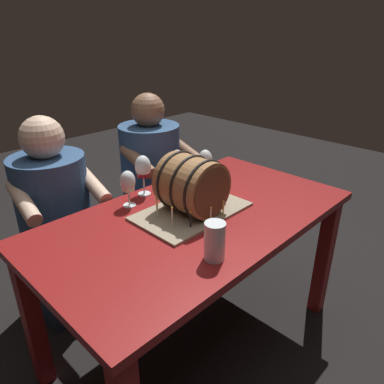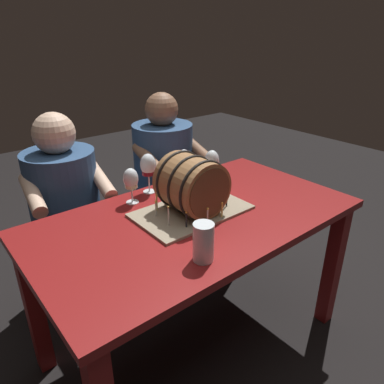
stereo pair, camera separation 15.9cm
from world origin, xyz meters
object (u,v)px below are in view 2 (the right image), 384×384
(dining_table, at_px, (196,237))
(beer_pint, at_px, (203,244))
(wine_glass_empty, at_px, (212,162))
(person_seated_left, at_px, (68,219))
(wine_glass_rose, at_px, (184,162))
(wine_glass_white, at_px, (131,180))
(person_seated_right, at_px, (164,186))
(barrel_cake, at_px, (192,187))
(wine_glass_red, at_px, (148,166))

(dining_table, xyz_separation_m, beer_pint, (-0.20, -0.28, 0.18))
(wine_glass_empty, bearing_deg, person_seated_left, 139.85)
(wine_glass_rose, relative_size, wine_glass_white, 1.10)
(person_seated_right, bearing_deg, wine_glass_white, -138.51)
(barrel_cake, distance_m, beer_pint, 0.37)
(wine_glass_empty, distance_m, person_seated_right, 0.61)
(beer_pint, bearing_deg, barrel_cake, 56.80)
(dining_table, height_order, wine_glass_white, wine_glass_white)
(person_seated_right, bearing_deg, wine_glass_red, -133.21)
(wine_glass_red, distance_m, person_seated_right, 0.61)
(dining_table, relative_size, wine_glass_rose, 7.58)
(wine_glass_rose, distance_m, beer_pint, 0.70)
(barrel_cake, height_order, wine_glass_white, barrel_cake)
(barrel_cake, relative_size, wine_glass_rose, 2.65)
(wine_glass_empty, xyz_separation_m, beer_pint, (-0.48, -0.48, -0.06))
(wine_glass_empty, distance_m, beer_pint, 0.68)
(dining_table, relative_size, barrel_cake, 2.86)
(wine_glass_white, xyz_separation_m, person_seated_left, (-0.18, 0.43, -0.33))
(barrel_cake, height_order, wine_glass_empty, barrel_cake)
(barrel_cake, xyz_separation_m, wine_glass_rose, (0.18, 0.28, -0.00))
(wine_glass_empty, xyz_separation_m, wine_glass_red, (-0.30, 0.14, 0.01))
(wine_glass_red, distance_m, beer_pint, 0.64)
(wine_glass_white, relative_size, beer_pint, 1.19)
(dining_table, relative_size, wine_glass_empty, 7.53)
(barrel_cake, bearing_deg, wine_glass_rose, 57.65)
(beer_pint, distance_m, person_seated_right, 1.15)
(dining_table, relative_size, wine_glass_white, 8.33)
(wine_glass_white, distance_m, wine_glass_red, 0.14)
(wine_glass_empty, height_order, person_seated_right, person_seated_right)
(wine_glass_white, distance_m, beer_pint, 0.57)
(wine_glass_rose, xyz_separation_m, beer_pint, (-0.38, -0.59, -0.06))
(beer_pint, distance_m, person_seated_left, 1.04)
(wine_glass_red, xyz_separation_m, person_seated_right, (0.35, 0.38, -0.33))
(dining_table, xyz_separation_m, barrel_cake, (0.00, 0.03, 0.24))
(wine_glass_white, height_order, person_seated_right, person_seated_right)
(dining_table, bearing_deg, person_seated_right, 65.27)
(wine_glass_white, relative_size, person_seated_right, 0.15)
(wine_glass_red, height_order, person_seated_left, person_seated_left)
(wine_glass_rose, distance_m, wine_glass_white, 0.33)
(wine_glass_rose, bearing_deg, barrel_cake, -122.35)
(person_seated_right, bearing_deg, wine_glass_rose, -110.36)
(wine_glass_empty, bearing_deg, wine_glass_red, 155.73)
(wine_glass_rose, relative_size, person_seated_left, 0.17)
(wine_glass_rose, distance_m, wine_glass_red, 0.21)
(wine_glass_white, xyz_separation_m, wine_glass_red, (0.13, 0.05, 0.02))
(beer_pint, height_order, person_seated_left, person_seated_left)
(wine_glass_rose, height_order, person_seated_right, person_seated_right)
(person_seated_right, bearing_deg, dining_table, -114.73)
(barrel_cake, distance_m, person_seated_left, 0.83)
(wine_glass_rose, xyz_separation_m, person_seated_left, (-0.51, 0.41, -0.33))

